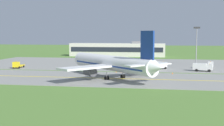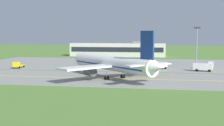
{
  "view_description": "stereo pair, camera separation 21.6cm",
  "coord_description": "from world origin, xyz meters",
  "px_view_note": "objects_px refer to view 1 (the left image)",
  "views": [
    {
      "loc": [
        15.52,
        -81.87,
        11.98
      ],
      "look_at": [
        0.94,
        2.54,
        4.0
      ],
      "focal_mm": 50.23,
      "sensor_mm": 36.0,
      "label": 1
    },
    {
      "loc": [
        15.73,
        -81.84,
        11.98
      ],
      "look_at": [
        0.94,
        2.54,
        4.0
      ],
      "focal_mm": 50.23,
      "sensor_mm": 36.0,
      "label": 2
    }
  ],
  "objects_px": {
    "service_truck_baggage": "(207,65)",
    "service_truck_fuel": "(202,67)",
    "service_truck_pushback": "(18,65)",
    "airplane_lead": "(112,63)",
    "apron_light_mast": "(197,41)",
    "service_truck_catering": "(159,65)"
  },
  "relations": [
    {
      "from": "service_truck_baggage",
      "to": "service_truck_fuel",
      "type": "distance_m",
      "value": 9.75
    },
    {
      "from": "service_truck_pushback",
      "to": "airplane_lead",
      "type": "bearing_deg",
      "value": -27.49
    },
    {
      "from": "airplane_lead",
      "to": "service_truck_baggage",
      "type": "relative_size",
      "value": 4.82
    },
    {
      "from": "airplane_lead",
      "to": "service_truck_fuel",
      "type": "distance_m",
      "value": 32.99
    },
    {
      "from": "service_truck_baggage",
      "to": "apron_light_mast",
      "type": "relative_size",
      "value": 0.45
    },
    {
      "from": "service_truck_fuel",
      "to": "apron_light_mast",
      "type": "height_order",
      "value": "apron_light_mast"
    },
    {
      "from": "service_truck_baggage",
      "to": "service_truck_pushback",
      "type": "bearing_deg",
      "value": -170.54
    },
    {
      "from": "apron_light_mast",
      "to": "airplane_lead",
      "type": "bearing_deg",
      "value": -121.52
    },
    {
      "from": "service_truck_baggage",
      "to": "service_truck_pushback",
      "type": "height_order",
      "value": "same"
    },
    {
      "from": "airplane_lead",
      "to": "service_truck_fuel",
      "type": "bearing_deg",
      "value": 38.37
    },
    {
      "from": "service_truck_baggage",
      "to": "service_truck_fuel",
      "type": "relative_size",
      "value": 1.04
    },
    {
      "from": "airplane_lead",
      "to": "service_truck_pushback",
      "type": "relative_size",
      "value": 4.84
    },
    {
      "from": "service_truck_baggage",
      "to": "apron_light_mast",
      "type": "distance_m",
      "value": 14.85
    },
    {
      "from": "airplane_lead",
      "to": "service_truck_catering",
      "type": "relative_size",
      "value": 5.46
    },
    {
      "from": "service_truck_catering",
      "to": "apron_light_mast",
      "type": "relative_size",
      "value": 0.39
    },
    {
      "from": "airplane_lead",
      "to": "apron_light_mast",
      "type": "height_order",
      "value": "apron_light_mast"
    },
    {
      "from": "airplane_lead",
      "to": "service_truck_fuel",
      "type": "height_order",
      "value": "airplane_lead"
    },
    {
      "from": "service_truck_baggage",
      "to": "service_truck_pushback",
      "type": "xyz_separation_m",
      "value": [
        -64.86,
        -10.81,
        0.0
      ]
    },
    {
      "from": "service_truck_baggage",
      "to": "service_truck_fuel",
      "type": "height_order",
      "value": "service_truck_fuel"
    },
    {
      "from": "airplane_lead",
      "to": "service_truck_catering",
      "type": "distance_m",
      "value": 27.03
    },
    {
      "from": "airplane_lead",
      "to": "service_truck_catering",
      "type": "bearing_deg",
      "value": 63.67
    },
    {
      "from": "apron_light_mast",
      "to": "service_truck_baggage",
      "type": "bearing_deg",
      "value": -78.25
    }
  ]
}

